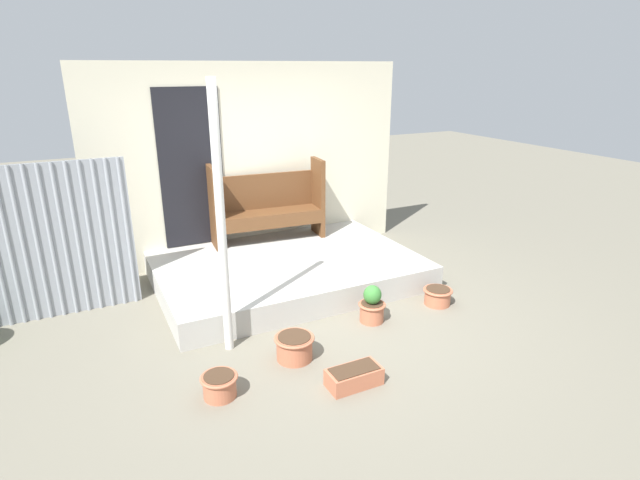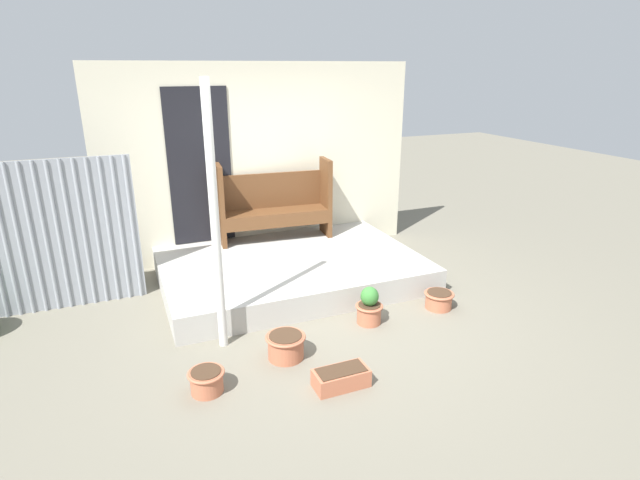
# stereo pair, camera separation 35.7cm
# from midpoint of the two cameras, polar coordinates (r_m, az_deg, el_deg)

# --- Properties ---
(ground_plane) EXTENTS (24.00, 24.00, 0.00)m
(ground_plane) POSITION_cam_midpoint_polar(r_m,az_deg,el_deg) (5.36, 1.67, -9.05)
(ground_plane) COLOR #706B5B
(porch_slab) EXTENTS (3.10, 2.11, 0.30)m
(porch_slab) POSITION_cam_midpoint_polar(r_m,az_deg,el_deg) (6.20, -1.65, -3.42)
(porch_slab) COLOR #B2AFA8
(porch_slab) RESTS_ON ground_plane
(house_wall) EXTENTS (4.30, 0.08, 2.60)m
(house_wall) POSITION_cam_midpoint_polar(r_m,az_deg,el_deg) (6.85, -5.36, 8.77)
(house_wall) COLOR beige
(house_wall) RESTS_ON ground_plane
(support_post) EXTENTS (0.08, 0.08, 2.46)m
(support_post) POSITION_cam_midpoint_polar(r_m,az_deg,el_deg) (4.47, -9.70, 1.94)
(support_post) COLOR silver
(support_post) RESTS_ON ground_plane
(bench) EXTENTS (1.53, 0.53, 1.06)m
(bench) POSITION_cam_midpoint_polar(r_m,az_deg,el_deg) (6.73, -3.73, 4.36)
(bench) COLOR brown
(bench) RESTS_ON porch_slab
(flower_pot_left) EXTENTS (0.31, 0.31, 0.20)m
(flower_pot_left) POSITION_cam_midpoint_polar(r_m,az_deg,el_deg) (4.30, -10.45, -15.52)
(flower_pot_left) COLOR #B76647
(flower_pot_left) RESTS_ON ground_plane
(flower_pot_middle) EXTENTS (0.37, 0.37, 0.23)m
(flower_pot_middle) POSITION_cam_midpoint_polar(r_m,az_deg,el_deg) (4.66, -1.70, -11.97)
(flower_pot_middle) COLOR #B76647
(flower_pot_middle) RESTS_ON ground_plane
(flower_pot_right) EXTENTS (0.29, 0.29, 0.41)m
(flower_pot_right) POSITION_cam_midpoint_polar(r_m,az_deg,el_deg) (5.25, 7.61, -7.68)
(flower_pot_right) COLOR #B76647
(flower_pot_right) RESTS_ON ground_plane
(flower_pot_far_right) EXTENTS (0.33, 0.33, 0.19)m
(flower_pot_far_right) POSITION_cam_midpoint_polar(r_m,az_deg,el_deg) (5.74, 15.18, -6.56)
(flower_pot_far_right) COLOR #B76647
(flower_pot_far_right) RESTS_ON ground_plane
(planter_box_rect) EXTENTS (0.46, 0.23, 0.16)m
(planter_box_rect) POSITION_cam_midpoint_polar(r_m,az_deg,el_deg) (4.33, 4.87, -15.47)
(planter_box_rect) COLOR #B76647
(planter_box_rect) RESTS_ON ground_plane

